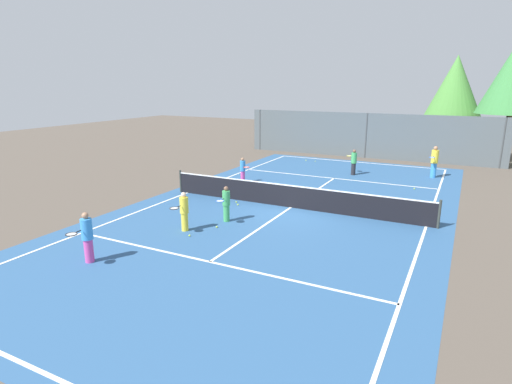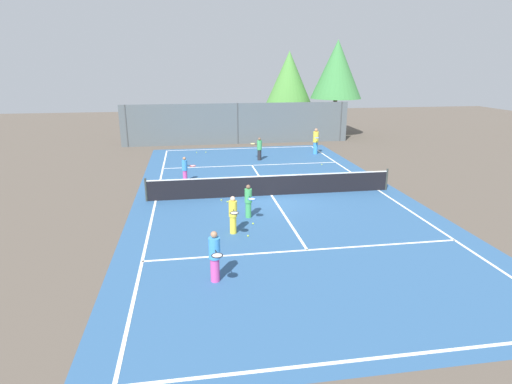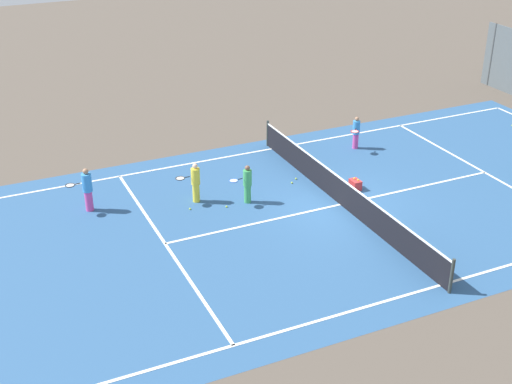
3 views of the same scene
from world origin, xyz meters
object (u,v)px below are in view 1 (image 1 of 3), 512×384
(ball_crate, at_px, (283,195))
(player_0, at_px, (354,162))
(player_5, at_px, (87,237))
(tennis_ball_3, at_px, (306,160))
(player_3, at_px, (184,211))
(tennis_ball_5, at_px, (217,227))
(tennis_ball_2, at_px, (236,202))
(tennis_ball_6, at_px, (315,161))
(player_1, at_px, (226,203))
(tennis_ball_4, at_px, (190,236))
(tennis_ball_7, at_px, (238,205))
(player_2, at_px, (434,161))
(player_4, at_px, (243,170))
(tennis_ball_0, at_px, (414,189))

(ball_crate, bearing_deg, player_0, 77.03)
(player_5, relative_size, tennis_ball_3, 23.74)
(player_3, xyz_separation_m, player_5, (-0.91, -3.55, 0.06))
(player_3, height_order, tennis_ball_5, player_3)
(tennis_ball_2, xyz_separation_m, tennis_ball_6, (-0.22, 11.35, 0.00))
(player_1, distance_m, player_5, 5.44)
(player_1, relative_size, tennis_ball_3, 21.33)
(player_1, relative_size, player_3, 0.97)
(player_1, xyz_separation_m, tennis_ball_5, (0.07, -0.81, -0.70))
(player_0, distance_m, tennis_ball_2, 8.94)
(player_3, height_order, tennis_ball_2, player_3)
(tennis_ball_4, height_order, tennis_ball_7, same)
(tennis_ball_7, bearing_deg, tennis_ball_5, -75.59)
(player_2, height_order, tennis_ball_5, player_2)
(tennis_ball_5, bearing_deg, tennis_ball_7, 104.41)
(tennis_ball_7, bearing_deg, player_1, -72.09)
(tennis_ball_4, relative_size, tennis_ball_5, 1.00)
(ball_crate, relative_size, tennis_ball_4, 6.82)
(tennis_ball_2, bearing_deg, ball_crate, 44.12)
(tennis_ball_4, bearing_deg, tennis_ball_2, 98.14)
(player_4, bearing_deg, tennis_ball_7, -64.15)
(player_5, relative_size, tennis_ball_5, 23.74)
(tennis_ball_4, distance_m, tennis_ball_7, 4.16)
(tennis_ball_2, distance_m, tennis_ball_5, 3.39)
(player_5, height_order, tennis_ball_6, player_5)
(player_1, bearing_deg, tennis_ball_4, -98.58)
(player_4, relative_size, tennis_ball_7, 20.76)
(ball_crate, height_order, tennis_ball_4, ball_crate)
(tennis_ball_3, bearing_deg, tennis_ball_5, -82.59)
(player_5, distance_m, ball_crate, 9.50)
(player_0, relative_size, tennis_ball_0, 22.81)
(player_0, height_order, player_5, player_5)
(player_0, xyz_separation_m, tennis_ball_3, (-4.07, 3.03, -0.75))
(player_5, xyz_separation_m, tennis_ball_7, (1.02, 7.29, -0.78))
(player_2, bearing_deg, tennis_ball_3, 168.57)
(player_3, bearing_deg, tennis_ball_7, 88.19)
(player_5, bearing_deg, tennis_ball_3, 90.35)
(tennis_ball_4, relative_size, tennis_ball_7, 1.00)
(player_1, xyz_separation_m, tennis_ball_4, (-0.30, -2.01, -0.70))
(tennis_ball_2, distance_m, tennis_ball_4, 4.49)
(player_5, height_order, ball_crate, player_5)
(player_2, xyz_separation_m, player_5, (-8.21, -17.26, -0.12))
(player_5, height_order, tennis_ball_4, player_5)
(tennis_ball_0, relative_size, tennis_ball_2, 1.00)
(tennis_ball_2, relative_size, tennis_ball_7, 1.00)
(tennis_ball_5, bearing_deg, player_2, 63.51)
(player_0, xyz_separation_m, player_5, (-3.95, -15.91, 0.03))
(player_4, xyz_separation_m, tennis_ball_4, (2.28, -8.06, -0.68))
(ball_crate, bearing_deg, player_1, -99.74)
(player_5, relative_size, tennis_ball_6, 23.74)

